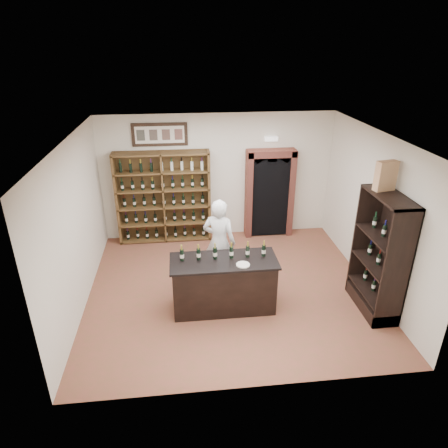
{
  "coord_description": "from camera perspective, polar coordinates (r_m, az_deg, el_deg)",
  "views": [
    {
      "loc": [
        -0.88,
        -6.6,
        4.5
      ],
      "look_at": [
        -0.09,
        0.3,
        1.27
      ],
      "focal_mm": 32.0,
      "sensor_mm": 36.0,
      "label": 1
    }
  ],
  "objects": [
    {
      "name": "wall_left",
      "position": [
        7.49,
        -20.37,
        -0.35
      ],
      "size": [
        0.04,
        5.0,
        3.0
      ],
      "primitive_type": "cube",
      "color": "beige",
      "rests_on": "ground"
    },
    {
      "name": "tasting_counter",
      "position": [
        7.25,
        -0.04,
        -8.64
      ],
      "size": [
        1.88,
        0.78,
        1.0
      ],
      "color": "black",
      "rests_on": "ground"
    },
    {
      "name": "shopkeeper",
      "position": [
        7.77,
        -0.69,
        -2.67
      ],
      "size": [
        0.77,
        0.65,
        1.8
      ],
      "primitive_type": "imported",
      "rotation": [
        0.0,
        0.0,
        2.73
      ],
      "color": "silver",
      "rests_on": "ground"
    },
    {
      "name": "plate",
      "position": [
        6.83,
        2.73,
        -5.83
      ],
      "size": [
        0.23,
        0.23,
        0.02
      ],
      "primitive_type": "cylinder",
      "color": "beige",
      "rests_on": "tasting_counter"
    },
    {
      "name": "floor",
      "position": [
        8.04,
        0.91,
        -9.13
      ],
      "size": [
        5.5,
        5.5,
        0.0
      ],
      "primitive_type": "plane",
      "color": "brown",
      "rests_on": "ground"
    },
    {
      "name": "counter_bottle_5",
      "position": [
        7.09,
        5.7,
        -3.78
      ],
      "size": [
        0.07,
        0.07,
        0.3
      ],
      "color": "black",
      "rests_on": "tasting_counter"
    },
    {
      "name": "wall_right",
      "position": [
        8.1,
        20.66,
        1.52
      ],
      "size": [
        0.04,
        5.0,
        3.0
      ],
      "primitive_type": "cube",
      "color": "beige",
      "rests_on": "ground"
    },
    {
      "name": "ceiling",
      "position": [
        6.82,
        1.08,
        12.22
      ],
      "size": [
        5.5,
        5.5,
        0.0
      ],
      "primitive_type": "plane",
      "rotation": [
        3.14,
        0.0,
        0.0
      ],
      "color": "white",
      "rests_on": "wall_back"
    },
    {
      "name": "counter_bottle_3",
      "position": [
        7.0,
        1.07,
        -4.06
      ],
      "size": [
        0.07,
        0.07,
        0.3
      ],
      "color": "black",
      "rests_on": "tasting_counter"
    },
    {
      "name": "arched_doorway",
      "position": [
        9.77,
        6.52,
        4.65
      ],
      "size": [
        1.17,
        0.35,
        2.17
      ],
      "color": "black",
      "rests_on": "ground"
    },
    {
      "name": "framed_picture",
      "position": [
        9.28,
        -9.17,
        12.5
      ],
      "size": [
        1.25,
        0.04,
        0.52
      ],
      "primitive_type": "cube",
      "color": "black",
      "rests_on": "wall_back"
    },
    {
      "name": "wine_shelf",
      "position": [
        9.57,
        -8.61,
        3.83
      ],
      "size": [
        2.2,
        0.38,
        2.2
      ],
      "color": "#533B1C",
      "rests_on": "ground"
    },
    {
      "name": "emergency_light",
      "position": [
        9.5,
        6.77,
        12.0
      ],
      "size": [
        0.3,
        0.1,
        0.1
      ],
      "primitive_type": "cube",
      "color": "white",
      "rests_on": "wall_back"
    },
    {
      "name": "counter_bottle_4",
      "position": [
        7.04,
        3.4,
        -3.92
      ],
      "size": [
        0.07,
        0.07,
        0.3
      ],
      "color": "black",
      "rests_on": "tasting_counter"
    },
    {
      "name": "counter_bottle_0",
      "position": [
        6.95,
        -6.03,
        -4.43
      ],
      "size": [
        0.07,
        0.07,
        0.3
      ],
      "color": "black",
      "rests_on": "tasting_counter"
    },
    {
      "name": "counter_bottle_1",
      "position": [
        6.96,
        -3.66,
        -4.31
      ],
      "size": [
        0.07,
        0.07,
        0.3
      ],
      "color": "black",
      "rests_on": "tasting_counter"
    },
    {
      "name": "wine_crate",
      "position": [
        7.14,
        22.1,
        6.4
      ],
      "size": [
        0.38,
        0.22,
        0.5
      ],
      "primitive_type": "cube",
      "rotation": [
        0.0,
        0.0,
        0.21
      ],
      "color": "tan",
      "rests_on": "side_cabinet"
    },
    {
      "name": "wall_back",
      "position": [
        9.62,
        -0.93,
        6.76
      ],
      "size": [
        5.5,
        0.04,
        3.0
      ],
      "primitive_type": "cube",
      "color": "beige",
      "rests_on": "ground"
    },
    {
      "name": "side_cabinet",
      "position": [
        7.62,
        21.18,
        -6.39
      ],
      "size": [
        0.48,
        1.2,
        2.2
      ],
      "color": "black",
      "rests_on": "ground"
    },
    {
      "name": "counter_bottle_2",
      "position": [
        6.97,
        -1.29,
        -4.19
      ],
      "size": [
        0.07,
        0.07,
        0.3
      ],
      "color": "black",
      "rests_on": "tasting_counter"
    }
  ]
}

